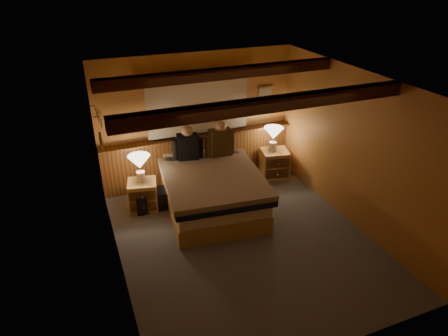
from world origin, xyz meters
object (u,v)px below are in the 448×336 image
nightstand_left (143,195)px  person_right (220,141)px  lamp_left (139,164)px  lamp_right (273,135)px  nightstand_right (274,164)px  duffel_bag (151,200)px  bed (212,190)px  person_left (188,145)px

nightstand_left → person_right: size_ratio=0.79×
lamp_left → lamp_right: lamp_right is taller
nightstand_right → duffel_bag: 2.49m
bed → person_left: (-0.19, 0.66, 0.58)m
nightstand_right → lamp_right: 0.60m
bed → duffel_bag: 1.05m
bed → person_right: bearing=63.5°
lamp_right → nightstand_right: bearing=-29.3°
lamp_left → duffel_bag: size_ratio=0.87×
lamp_right → person_right: bearing=-177.1°
nightstand_left → lamp_right: lamp_right is taller
person_right → duffel_bag: person_right is taller
lamp_left → person_right: 1.47m
nightstand_left → person_right: person_right is taller
nightstand_right → person_right: (-1.13, -0.03, 0.68)m
bed → lamp_right: 1.69m
nightstand_left → nightstand_right: (2.59, 0.20, 0.02)m
nightstand_left → person_right: (1.46, 0.17, 0.69)m
person_left → person_right: (0.58, -0.06, 0.02)m
lamp_left → person_left: (0.88, 0.21, 0.09)m
nightstand_left → duffel_bag: size_ratio=1.00×
lamp_right → nightstand_left: bearing=-174.9°
nightstand_left → nightstand_right: size_ratio=0.94×
bed → nightstand_right: (1.52, 0.63, -0.08)m
lamp_left → lamp_right: 2.55m
nightstand_right → lamp_right: (-0.05, 0.03, 0.60)m
nightstand_left → person_left: bearing=27.1°
lamp_right → duffel_bag: 2.55m
nightstand_right → nightstand_left: bearing=-163.5°
nightstand_left → lamp_right: (2.55, 0.23, 0.62)m
bed → person_right: (0.39, 0.60, 0.59)m
person_right → nightstand_left: bearing=-172.3°
person_left → nightstand_right: bearing=9.1°
bed → duffel_bag: size_ratio=3.96×
nightstand_right → person_left: person_left is taller
nightstand_left → nightstand_right: nightstand_right is taller
lamp_left → lamp_right: (2.54, 0.20, 0.04)m
bed → lamp_right: size_ratio=4.56×
nightstand_left → person_right: bearing=18.8°
nightstand_right → lamp_right: lamp_right is taller
nightstand_right → person_left: (-1.71, 0.04, 0.66)m
bed → nightstand_left: (-1.07, 0.43, -0.10)m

